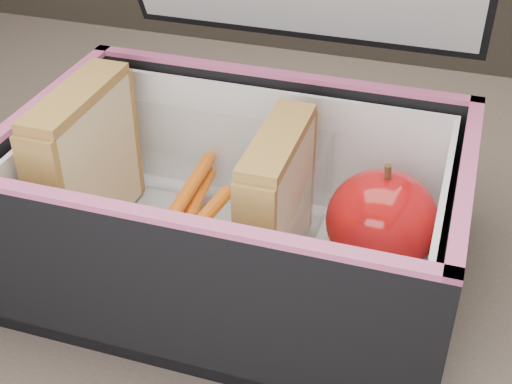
% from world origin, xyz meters
% --- Properties ---
extents(kitchen_table, '(1.20, 0.80, 0.75)m').
position_xyz_m(kitchen_table, '(0.00, 0.00, 0.66)').
color(kitchen_table, brown).
rests_on(kitchen_table, ground).
extents(lunch_bag, '(0.29, 0.27, 0.28)m').
position_xyz_m(lunch_bag, '(0.01, 0.02, 0.81)').
color(lunch_bag, black).
rests_on(lunch_bag, kitchen_table).
extents(plastic_tub, '(0.18, 0.13, 0.07)m').
position_xyz_m(plastic_tub, '(-0.03, 0.01, 0.80)').
color(plastic_tub, white).
rests_on(plastic_tub, lunch_bag).
extents(sandwich_left, '(0.03, 0.10, 0.11)m').
position_xyz_m(sandwich_left, '(-0.09, 0.01, 0.82)').
color(sandwich_left, tan).
rests_on(sandwich_left, plastic_tub).
extents(sandwich_right, '(0.03, 0.09, 0.10)m').
position_xyz_m(sandwich_right, '(0.04, 0.01, 0.82)').
color(sandwich_right, tan).
rests_on(sandwich_right, plastic_tub).
extents(carrot_sticks, '(0.05, 0.15, 0.03)m').
position_xyz_m(carrot_sticks, '(-0.03, 0.02, 0.78)').
color(carrot_sticks, '#E05A18').
rests_on(carrot_sticks, plastic_tub).
extents(paper_napkin, '(0.08, 0.09, 0.01)m').
position_xyz_m(paper_napkin, '(0.10, 0.03, 0.77)').
color(paper_napkin, white).
rests_on(paper_napkin, lunch_bag).
extents(red_apple, '(0.09, 0.09, 0.08)m').
position_xyz_m(red_apple, '(0.11, 0.03, 0.81)').
color(red_apple, maroon).
rests_on(red_apple, paper_napkin).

